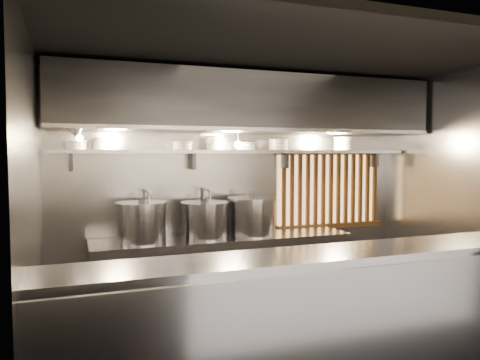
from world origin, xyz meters
TOP-DOWN VIEW (x-y plane):
  - floor at (0.00, 0.00)m, footprint 4.50×4.50m
  - ceiling at (0.00, 0.00)m, footprint 4.50×4.50m
  - wall_back at (0.00, 1.50)m, footprint 4.50×0.00m
  - wall_left at (-2.25, 0.00)m, footprint 0.00×3.00m
  - wall_right at (2.25, 0.00)m, footprint 0.00×3.00m
  - serving_counter at (0.00, -0.96)m, footprint 4.50×0.56m
  - cooking_bench at (-0.30, 1.13)m, footprint 3.00×0.70m
  - bowl_shelf at (0.00, 1.32)m, footprint 4.40×0.34m
  - exhaust_hood at (0.00, 1.10)m, footprint 4.40×0.81m
  - wood_screen at (1.30, 1.45)m, footprint 1.56×0.09m
  - faucet_left at (-1.15, 1.37)m, footprint 0.04×0.30m
  - faucet_right at (-0.45, 1.37)m, footprint 0.04×0.30m
  - heat_lamp at (-1.90, 0.85)m, footprint 0.25×0.35m
  - pendant_bulb at (-0.10, 1.20)m, footprint 0.09×0.09m
  - stock_pot_left at (-1.25, 1.09)m, footprint 0.71×0.71m
  - stock_pot_mid at (-0.53, 1.12)m, footprint 0.57×0.57m
  - stock_pot_right at (0.05, 1.12)m, footprint 0.70×0.70m
  - bowl_stack_0 at (-1.90, 1.32)m, footprint 0.23×0.23m
  - bowl_stack_1 at (-1.62, 1.32)m, footprint 0.21×0.21m
  - bowl_stack_2 at (-0.74, 1.32)m, footprint 0.24×0.24m
  - bowl_stack_3 at (-0.36, 1.32)m, footprint 0.20×0.20m
  - bowl_stack_4 at (0.05, 1.32)m, footprint 0.23×0.23m
  - bowl_stack_5 at (0.48, 1.32)m, footprint 0.24×0.24m
  - bowl_stack_6 at (1.40, 1.32)m, footprint 0.24×0.24m

SIDE VIEW (x-z plane):
  - floor at x=0.00m, z-range 0.00..0.00m
  - cooking_bench at x=-0.30m, z-range 0.00..0.90m
  - serving_counter at x=0.00m, z-range 0.00..1.13m
  - stock_pot_mid at x=-0.53m, z-range 0.88..1.33m
  - stock_pot_left at x=-1.25m, z-range 0.88..1.36m
  - stock_pot_right at x=0.05m, z-range 0.88..1.36m
  - faucet_left at x=-1.15m, z-range 1.06..1.56m
  - faucet_right at x=-0.45m, z-range 1.06..1.56m
  - wood_screen at x=1.30m, z-range 0.86..1.90m
  - wall_back at x=0.00m, z-range -0.85..3.65m
  - wall_left at x=-2.25m, z-range -0.10..2.90m
  - wall_right at x=2.25m, z-range -0.10..2.90m
  - bowl_shelf at x=0.00m, z-range 1.86..1.90m
  - bowl_stack_2 at x=-0.74m, z-range 1.90..1.99m
  - bowl_stack_4 at x=0.05m, z-range 1.90..1.99m
  - bowl_stack_0 at x=-1.90m, z-range 1.90..1.99m
  - pendant_bulb at x=-0.10m, z-range 1.87..2.05m
  - bowl_stack_5 at x=0.48m, z-range 1.90..2.03m
  - bowl_stack_1 at x=-1.62m, z-range 1.90..2.03m
  - bowl_stack_6 at x=1.40m, z-range 1.90..2.07m
  - bowl_stack_3 at x=-0.36m, z-range 1.90..2.07m
  - heat_lamp at x=-1.90m, z-range 1.97..2.17m
  - exhaust_hood at x=0.00m, z-range 2.10..2.75m
  - ceiling at x=0.00m, z-range 2.80..2.80m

